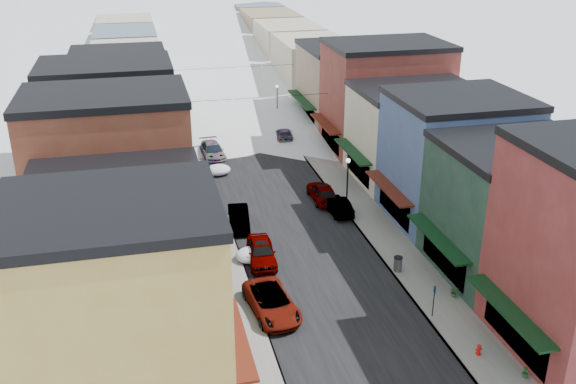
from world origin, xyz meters
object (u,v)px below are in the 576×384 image
car_silver_sedan (261,252)px  fire_hydrant (479,350)px  car_dark_hatch (239,218)px  trash_can (398,264)px  car_green_sedan (337,205)px  streetlamp_near (348,177)px  car_white_suv (272,302)px

car_silver_sedan → fire_hydrant: bearing=-49.6°
car_dark_hatch → trash_can: size_ratio=4.30×
car_green_sedan → fire_hydrant: car_green_sedan is taller
car_silver_sedan → streetlamp_near: size_ratio=1.04×
car_white_suv → trash_can: size_ratio=5.21×
car_dark_hatch → car_silver_sedan: bearing=-77.8°
car_silver_sedan → car_dark_hatch: size_ratio=1.05×
car_silver_sedan → car_dark_hatch: (-0.65, 6.14, -0.06)m
car_dark_hatch → trash_can: bearing=-39.2°
fire_hydrant → trash_can: (-0.85, 10.02, 0.23)m
fire_hydrant → trash_can: bearing=94.9°
fire_hydrant → trash_can: 10.06m
fire_hydrant → streetlamp_near: bearing=93.1°
car_dark_hatch → car_green_sedan: (8.60, 0.67, -0.05)m
car_dark_hatch → fire_hydrant: car_dark_hatch is taller
car_white_suv → car_silver_sedan: 6.69m
car_silver_sedan → trash_can: car_silver_sedan is taller
fire_hydrant → car_dark_hatch: bearing=118.1°
streetlamp_near → car_silver_sedan: bearing=-141.5°
car_green_sedan → streetlamp_near: (0.90, 0.23, 2.38)m
car_silver_sedan → streetlamp_near: streetlamp_near is taller
car_dark_hatch → car_white_suv: bearing=-83.9°
trash_can → streetlamp_near: (-0.27, 10.79, 2.39)m
car_white_suv → car_silver_sedan: car_silver_sedan is taller
car_green_sedan → trash_can: car_green_sedan is taller
car_dark_hatch → streetlamp_near: 9.82m
streetlamp_near → fire_hydrant: bearing=-86.9°
car_white_suv → car_green_sedan: size_ratio=1.30×
car_white_suv → trash_can: 10.20m
car_silver_sedan → car_green_sedan: 10.47m
car_silver_sedan → streetlamp_near: (8.85, 7.05, 2.27)m
trash_can → car_dark_hatch: bearing=134.7°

